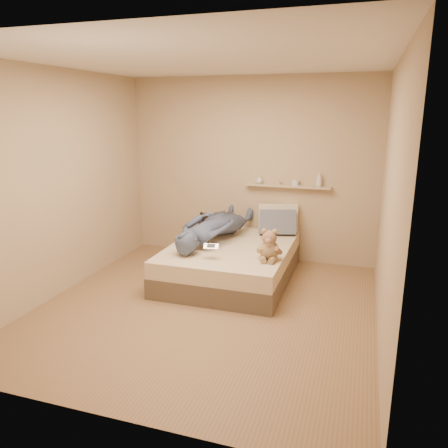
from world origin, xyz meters
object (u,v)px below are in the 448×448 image
(teddy_bear, at_px, (269,247))
(wall_shelf, at_px, (287,186))
(game_console, at_px, (211,246))
(bed, at_px, (231,262))
(pillow_grey, at_px, (278,222))
(dark_plush, at_px, (204,223))
(pillow_cream, at_px, (278,218))
(person, at_px, (213,226))

(teddy_bear, xyz_separation_m, wall_shelf, (-0.04, 1.33, 0.49))
(game_console, relative_size, teddy_bear, 0.48)
(bed, relative_size, pillow_grey, 3.80)
(bed, height_order, dark_plush, dark_plush)
(bed, distance_m, pillow_cream, 1.03)
(teddy_bear, bearing_deg, person, 147.31)
(teddy_bear, bearing_deg, wall_shelf, 91.63)
(pillow_grey, bearing_deg, bed, -124.18)
(person, bearing_deg, teddy_bear, 156.64)
(wall_shelf, bearing_deg, pillow_cream, -143.84)
(pillow_cream, relative_size, pillow_grey, 1.10)
(game_console, relative_size, wall_shelf, 0.15)
(game_console, height_order, person, person)
(dark_plush, xyz_separation_m, pillow_cream, (1.00, 0.29, 0.08))
(game_console, bearing_deg, teddy_bear, 14.53)
(teddy_bear, relative_size, pillow_cream, 0.69)
(pillow_cream, xyz_separation_m, person, (-0.73, -0.69, -0.00))
(teddy_bear, bearing_deg, bed, 144.66)
(pillow_cream, bearing_deg, pillow_grey, -79.23)
(game_console, bearing_deg, pillow_grey, 67.53)
(pillow_cream, distance_m, person, 1.00)
(dark_plush, relative_size, pillow_cream, 0.51)
(pillow_grey, xyz_separation_m, person, (-0.75, -0.55, 0.03))
(pillow_cream, relative_size, wall_shelf, 0.46)
(dark_plush, bearing_deg, teddy_bear, -39.82)
(teddy_bear, height_order, dark_plush, teddy_bear)
(teddy_bear, xyz_separation_m, pillow_cream, (-0.15, 1.25, 0.04))
(bed, xyz_separation_m, teddy_bear, (0.59, -0.42, 0.38))
(pillow_cream, distance_m, pillow_grey, 0.15)
(person, bearing_deg, bed, 162.69)
(dark_plush, height_order, person, person)
(bed, height_order, game_console, game_console)
(pillow_cream, bearing_deg, person, -136.50)
(dark_plush, bearing_deg, game_console, -65.99)
(dark_plush, bearing_deg, pillow_cream, 16.21)
(game_console, bearing_deg, dark_plush, 114.01)
(pillow_grey, relative_size, wall_shelf, 0.42)
(game_console, height_order, wall_shelf, wall_shelf)
(dark_plush, xyz_separation_m, wall_shelf, (1.11, 0.37, 0.53))
(teddy_bear, bearing_deg, pillow_cream, 96.67)
(game_console, height_order, teddy_bear, teddy_bear)
(wall_shelf, bearing_deg, bed, -121.18)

